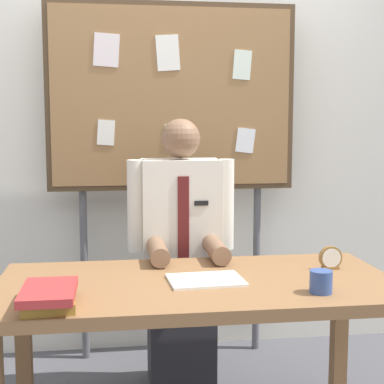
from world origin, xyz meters
The scene contains 8 objects.
back_wall centered at (0.00, 1.22, 1.35)m, with size 6.40×0.08×2.70m, color silver.
desk centered at (0.00, 0.00, 0.66)m, with size 1.66×0.81×0.75m.
person centered at (0.00, 0.60, 0.66)m, with size 0.55×0.56×1.42m.
bulletin_board centered at (0.00, 1.02, 1.51)m, with size 1.43×0.09×2.08m.
book_stack centered at (-0.58, -0.26, 0.78)m, with size 0.21×0.30×0.07m.
open_notebook centered at (0.03, -0.02, 0.75)m, with size 0.30×0.22×0.01m, color white.
desk_clock centered at (0.62, 0.11, 0.79)m, with size 0.10×0.04×0.10m.
coffee_mug centered at (0.44, -0.24, 0.79)m, with size 0.09×0.09×0.09m, color #334C8C.
Camera 1 is at (-0.35, -2.31, 1.40)m, focal length 53.87 mm.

